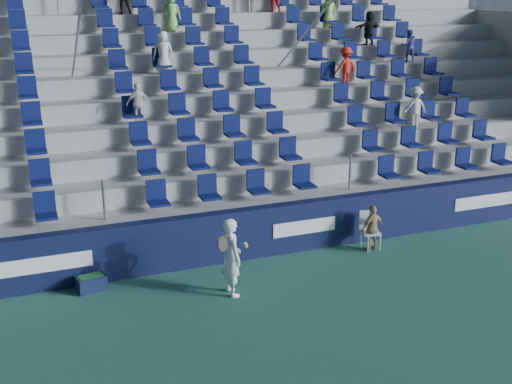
% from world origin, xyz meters
% --- Properties ---
extents(ground, '(70.00, 70.00, 0.00)m').
position_xyz_m(ground, '(0.00, 0.00, 0.00)').
color(ground, '#2B6651').
rests_on(ground, ground).
extents(sponsor_wall, '(24.00, 0.32, 1.20)m').
position_xyz_m(sponsor_wall, '(0.00, 3.15, 0.60)').
color(sponsor_wall, '#0F163A').
rests_on(sponsor_wall, ground).
extents(grandstand, '(24.00, 8.17, 6.63)m').
position_xyz_m(grandstand, '(0.01, 8.24, 2.14)').
color(grandstand, '#A8A8A2').
rests_on(grandstand, ground).
extents(tennis_player, '(0.69, 0.65, 1.64)m').
position_xyz_m(tennis_player, '(-0.82, 1.54, 0.82)').
color(tennis_player, white).
rests_on(tennis_player, ground).
extents(line_judge_chair, '(0.49, 0.50, 0.93)m').
position_xyz_m(line_judge_chair, '(3.05, 2.65, 0.53)').
color(line_judge_chair, white).
rests_on(line_judge_chair, ground).
extents(line_judge, '(0.71, 0.42, 1.13)m').
position_xyz_m(line_judge, '(3.05, 2.50, 0.56)').
color(line_judge, tan).
rests_on(line_judge, ground).
extents(ball_bin, '(0.63, 0.47, 0.33)m').
position_xyz_m(ball_bin, '(-3.49, 2.75, 0.18)').
color(ball_bin, '#101A3C').
rests_on(ball_bin, ground).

